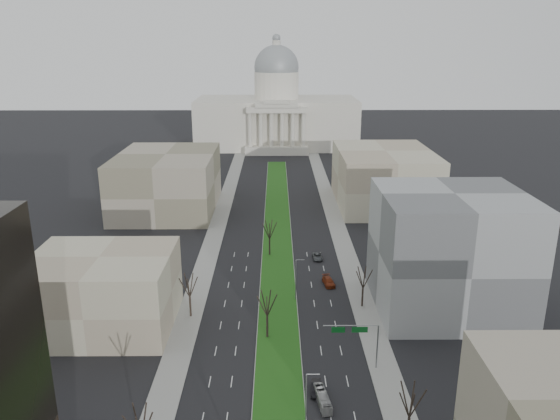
{
  "coord_description": "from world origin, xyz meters",
  "views": [
    {
      "loc": [
        -0.34,
        -8.42,
        52.11
      ],
      "look_at": [
        0.58,
        114.13,
        13.83
      ],
      "focal_mm": 35.0,
      "sensor_mm": 36.0,
      "label": 1
    }
  ],
  "objects_px": {
    "car_black": "(316,388)",
    "car_red": "(329,282)",
    "car_grey_far": "(317,257)",
    "box_van": "(323,399)"
  },
  "relations": [
    {
      "from": "car_black",
      "to": "car_red",
      "type": "height_order",
      "value": "car_red"
    },
    {
      "from": "car_grey_far",
      "to": "car_black",
      "type": "bearing_deg",
      "value": -96.92
    },
    {
      "from": "car_black",
      "to": "car_red",
      "type": "relative_size",
      "value": 0.82
    },
    {
      "from": "car_grey_far",
      "to": "box_van",
      "type": "distance_m",
      "value": 56.56
    },
    {
      "from": "car_red",
      "to": "car_grey_far",
      "type": "distance_m",
      "value": 14.93
    },
    {
      "from": "car_black",
      "to": "box_van",
      "type": "height_order",
      "value": "box_van"
    },
    {
      "from": "box_van",
      "to": "car_red",
      "type": "bearing_deg",
      "value": 74.99
    },
    {
      "from": "car_red",
      "to": "car_grey_far",
      "type": "height_order",
      "value": "car_red"
    },
    {
      "from": "car_grey_far",
      "to": "box_van",
      "type": "relative_size",
      "value": 0.74
    },
    {
      "from": "car_red",
      "to": "box_van",
      "type": "bearing_deg",
      "value": -104.83
    }
  ]
}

